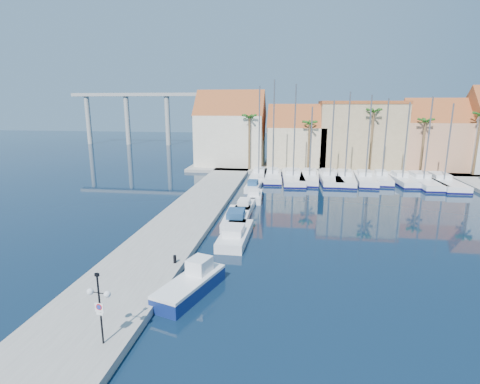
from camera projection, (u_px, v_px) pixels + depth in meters
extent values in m
plane|color=black|center=(265.00, 292.00, 23.49)|extent=(260.00, 260.00, 0.00)
cube|color=gray|center=(186.00, 219.00, 37.68)|extent=(6.00, 77.00, 0.50)
cube|color=gray|center=(340.00, 167.00, 68.29)|extent=(54.00, 16.00, 0.50)
cylinder|color=black|center=(100.00, 309.00, 17.27)|extent=(0.09, 0.09, 3.61)
cylinder|color=black|center=(94.00, 292.00, 17.14)|extent=(0.45, 0.10, 0.05)
cylinder|color=black|center=(103.00, 294.00, 17.03)|extent=(0.45, 0.10, 0.05)
sphere|color=white|center=(90.00, 292.00, 17.20)|extent=(0.32, 0.32, 0.32)
sphere|color=white|center=(107.00, 294.00, 16.97)|extent=(0.32, 0.32, 0.32)
cube|color=black|center=(97.00, 275.00, 16.88)|extent=(0.21, 0.13, 0.14)
cube|color=white|center=(99.00, 308.00, 17.20)|extent=(0.45, 0.08, 0.45)
cylinder|color=red|center=(99.00, 307.00, 17.17)|extent=(0.31, 0.05, 0.31)
cylinder|color=#1933A5|center=(99.00, 307.00, 17.16)|extent=(0.22, 0.04, 0.22)
cube|color=white|center=(100.00, 314.00, 17.27)|extent=(0.36, 0.07, 0.13)
cylinder|color=black|center=(175.00, 259.00, 26.54)|extent=(0.23, 0.23, 0.56)
cube|color=navy|center=(190.00, 288.00, 23.10)|extent=(3.53, 5.93, 0.84)
cube|color=white|center=(190.00, 281.00, 22.99)|extent=(3.53, 5.93, 0.19)
cube|color=white|center=(200.00, 266.00, 23.85)|extent=(1.62, 1.81, 1.03)
cube|color=white|center=(235.00, 235.00, 32.49)|extent=(2.38, 7.02, 0.80)
cube|color=white|center=(234.00, 230.00, 31.66)|extent=(1.61, 2.47, 0.60)
cube|color=white|center=(237.00, 218.00, 37.31)|extent=(2.50, 7.18, 0.80)
cube|color=navy|center=(236.00, 213.00, 36.46)|extent=(1.67, 2.54, 0.60)
cube|color=white|center=(245.00, 207.00, 41.48)|extent=(1.86, 5.37, 0.80)
cube|color=white|center=(244.00, 202.00, 40.81)|extent=(1.25, 1.90, 0.60)
cube|color=white|center=(255.00, 197.00, 45.87)|extent=(1.89, 5.20, 0.80)
cube|color=white|center=(255.00, 192.00, 45.21)|extent=(1.23, 1.85, 0.60)
cube|color=white|center=(253.00, 187.00, 51.44)|extent=(1.96, 5.67, 0.80)
cube|color=navy|center=(253.00, 183.00, 50.74)|extent=(1.31, 2.00, 0.60)
cube|color=white|center=(259.00, 176.00, 58.61)|extent=(2.37, 8.86, 1.00)
cube|color=#0D0E45|center=(259.00, 178.00, 58.68)|extent=(2.43, 8.92, 0.28)
cube|color=white|center=(259.00, 170.00, 59.28)|extent=(1.63, 2.67, 0.60)
cylinder|color=slate|center=(259.00, 131.00, 56.55)|extent=(0.20, 0.20, 13.12)
cube|color=white|center=(273.00, 177.00, 58.00)|extent=(3.12, 9.92, 1.00)
cube|color=#0D0E45|center=(273.00, 179.00, 58.07)|extent=(3.19, 9.98, 0.28)
cube|color=white|center=(273.00, 170.00, 58.76)|extent=(1.95, 3.04, 0.60)
cylinder|color=slate|center=(274.00, 128.00, 55.80)|extent=(0.20, 0.20, 13.96)
cube|color=white|center=(293.00, 178.00, 57.10)|extent=(3.79, 11.89, 1.00)
cube|color=#0D0E45|center=(293.00, 180.00, 57.18)|extent=(3.85, 11.96, 0.28)
cube|color=white|center=(293.00, 171.00, 58.06)|extent=(2.35, 3.65, 0.60)
cylinder|color=slate|center=(295.00, 131.00, 54.89)|extent=(0.20, 0.20, 13.30)
cube|color=white|center=(309.00, 178.00, 57.16)|extent=(3.33, 10.64, 1.00)
cube|color=#0D0E45|center=(309.00, 180.00, 57.23)|extent=(3.39, 10.70, 0.28)
cube|color=white|center=(310.00, 171.00, 57.97)|extent=(2.09, 3.25, 0.60)
cylinder|color=slate|center=(311.00, 142.00, 55.38)|extent=(0.20, 0.20, 10.11)
cube|color=white|center=(329.00, 178.00, 56.72)|extent=(3.16, 11.18, 1.00)
cube|color=#0D0E45|center=(329.00, 180.00, 56.79)|extent=(3.22, 11.24, 0.28)
cube|color=white|center=(329.00, 172.00, 57.61)|extent=(2.10, 3.38, 0.60)
cylinder|color=slate|center=(332.00, 139.00, 54.80)|extent=(0.20, 0.20, 11.01)
cube|color=white|center=(345.00, 179.00, 56.28)|extent=(3.72, 11.16, 1.00)
cube|color=#0D0E45|center=(344.00, 181.00, 56.35)|extent=(3.78, 11.23, 0.28)
cube|color=white|center=(345.00, 172.00, 57.14)|extent=(2.25, 3.44, 0.60)
cylinder|color=slate|center=(348.00, 135.00, 54.24)|extent=(0.20, 0.20, 12.20)
cube|color=white|center=(365.00, 179.00, 55.98)|extent=(3.20, 10.27, 1.00)
cube|color=#0D0E45|center=(365.00, 181.00, 56.05)|extent=(3.26, 10.33, 0.28)
cube|color=white|center=(365.00, 173.00, 56.76)|extent=(2.01, 3.14, 0.60)
cylinder|color=slate|center=(369.00, 137.00, 54.02)|extent=(0.20, 0.20, 11.76)
cube|color=white|center=(381.00, 179.00, 56.44)|extent=(2.88, 8.92, 1.00)
cube|color=#0D0E45|center=(381.00, 181.00, 56.51)|extent=(2.95, 8.98, 0.28)
cube|color=white|center=(381.00, 172.00, 57.09)|extent=(1.78, 2.74, 0.60)
cylinder|color=slate|center=(385.00, 138.00, 54.61)|extent=(0.20, 0.20, 11.29)
cube|color=white|center=(401.00, 180.00, 55.41)|extent=(3.11, 9.31, 1.00)
cube|color=#0D0E45|center=(401.00, 182.00, 55.49)|extent=(3.18, 9.38, 0.28)
cube|color=white|center=(399.00, 174.00, 56.12)|extent=(1.88, 2.87, 0.60)
cylinder|color=slate|center=(406.00, 141.00, 53.62)|extent=(0.20, 0.20, 10.73)
cube|color=white|center=(422.00, 181.00, 54.61)|extent=(3.52, 11.76, 1.00)
cube|color=#0D0E45|center=(422.00, 183.00, 54.69)|extent=(3.58, 11.82, 0.28)
cube|color=white|center=(420.00, 174.00, 55.56)|extent=(2.26, 3.58, 0.60)
cylinder|color=slate|center=(428.00, 139.00, 52.61)|extent=(0.20, 0.20, 11.51)
cube|color=white|center=(442.00, 182.00, 53.99)|extent=(3.35, 12.04, 1.00)
cube|color=#0D0E45|center=(442.00, 184.00, 54.06)|extent=(3.41, 12.10, 0.28)
cube|color=white|center=(439.00, 175.00, 54.96)|extent=(2.25, 3.64, 0.60)
cylinder|color=slate|center=(449.00, 142.00, 52.08)|extent=(0.20, 0.20, 10.58)
cube|color=beige|center=(231.00, 140.00, 68.99)|extent=(12.00, 9.00, 9.00)
cube|color=brown|center=(231.00, 115.00, 67.95)|extent=(12.30, 9.00, 9.00)
cube|color=tan|center=(296.00, 146.00, 67.57)|extent=(10.00, 8.00, 7.00)
cube|color=brown|center=(297.00, 127.00, 66.76)|extent=(10.30, 8.00, 8.00)
cube|color=tan|center=(359.00, 136.00, 66.55)|extent=(14.00, 10.00, 11.00)
cube|color=brown|center=(362.00, 102.00, 65.22)|extent=(14.20, 10.20, 0.50)
cube|color=tan|center=(431.00, 146.00, 64.28)|extent=(10.00, 8.00, 8.00)
cube|color=brown|center=(434.00, 122.00, 63.35)|extent=(10.30, 8.00, 8.00)
cylinder|color=brown|center=(249.00, 143.00, 63.62)|extent=(0.36, 0.36, 9.00)
sphere|color=#215518|center=(249.00, 117.00, 62.62)|extent=(2.60, 2.60, 2.60)
cylinder|color=brown|center=(309.00, 147.00, 62.36)|extent=(0.36, 0.36, 8.00)
sphere|color=#215518|center=(310.00, 124.00, 61.47)|extent=(2.60, 2.60, 2.60)
cylinder|color=brown|center=(371.00, 142.00, 60.75)|extent=(0.36, 0.36, 10.00)
sphere|color=#215518|center=(374.00, 111.00, 59.63)|extent=(2.60, 2.60, 2.60)
cylinder|color=brown|center=(423.00, 147.00, 59.82)|extent=(0.36, 0.36, 8.50)
sphere|color=#215518|center=(426.00, 121.00, 58.87)|extent=(2.60, 2.60, 2.60)
cylinder|color=brown|center=(477.00, 145.00, 58.60)|extent=(0.36, 0.36, 9.50)
cube|color=#9E9E99|center=(153.00, 95.00, 104.50)|extent=(48.00, 2.20, 0.90)
cylinder|color=#9E9E99|center=(88.00, 120.00, 108.87)|extent=(1.40, 1.40, 14.00)
cylinder|color=#9E9E99|center=(127.00, 120.00, 107.21)|extent=(1.40, 1.40, 14.00)
cylinder|color=#9E9E99|center=(168.00, 120.00, 105.56)|extent=(1.40, 1.40, 14.00)
cylinder|color=#9E9E99|center=(209.00, 120.00, 103.90)|extent=(1.40, 1.40, 14.00)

